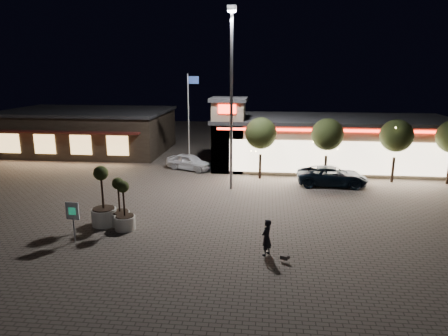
# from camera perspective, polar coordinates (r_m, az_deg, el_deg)

# --- Properties ---
(ground) EXTENTS (90.00, 90.00, 0.00)m
(ground) POSITION_cam_1_polar(r_m,az_deg,el_deg) (21.60, -6.34, -8.93)
(ground) COLOR #61574E
(ground) RESTS_ON ground
(retail_building) EXTENTS (20.40, 8.40, 6.10)m
(retail_building) POSITION_cam_1_polar(r_m,az_deg,el_deg) (36.09, 14.17, 3.73)
(retail_building) COLOR gray
(retail_building) RESTS_ON ground
(restaurant_building) EXTENTS (16.40, 11.00, 4.30)m
(restaurant_building) POSITION_cam_1_polar(r_m,az_deg,el_deg) (43.94, -18.79, 5.12)
(restaurant_building) COLOR #382D23
(restaurant_building) RESTS_ON ground
(floodlight_pole) EXTENTS (0.60, 0.40, 12.38)m
(floodlight_pole) POSITION_cam_1_polar(r_m,az_deg,el_deg) (27.54, 1.07, 11.16)
(floodlight_pole) COLOR gray
(floodlight_pole) RESTS_ON ground
(flagpole) EXTENTS (0.95, 0.10, 8.00)m
(flagpole) POSITION_cam_1_polar(r_m,az_deg,el_deg) (33.22, -4.93, 7.66)
(flagpole) COLOR white
(flagpole) RESTS_ON ground
(string_tree_a) EXTENTS (2.42, 2.42, 4.79)m
(string_tree_a) POSITION_cam_1_polar(r_m,az_deg,el_deg) (30.78, 5.28, 4.93)
(string_tree_a) COLOR #332319
(string_tree_a) RESTS_ON ground
(string_tree_b) EXTENTS (2.42, 2.42, 4.79)m
(string_tree_b) POSITION_cam_1_polar(r_m,az_deg,el_deg) (31.10, 14.56, 4.63)
(string_tree_b) COLOR #332319
(string_tree_b) RESTS_ON ground
(string_tree_c) EXTENTS (2.42, 2.42, 4.79)m
(string_tree_c) POSITION_cam_1_polar(r_m,az_deg,el_deg) (32.21, 23.41, 4.24)
(string_tree_c) COLOR #332319
(string_tree_c) RESTS_ON ground
(pickup_truck) EXTENTS (5.12, 2.40, 1.42)m
(pickup_truck) POSITION_cam_1_polar(r_m,az_deg,el_deg) (30.44, 15.19, -1.10)
(pickup_truck) COLOR black
(pickup_truck) RESTS_ON ground
(white_sedan) EXTENTS (4.35, 3.03, 1.37)m
(white_sedan) POSITION_cam_1_polar(r_m,az_deg,el_deg) (34.05, -4.96, 0.89)
(white_sedan) COLOR white
(white_sedan) RESTS_ON ground
(pedestrian) EXTENTS (0.67, 0.75, 1.73)m
(pedestrian) POSITION_cam_1_polar(r_m,az_deg,el_deg) (18.66, 6.09, -9.84)
(pedestrian) COLOR black
(pedestrian) RESTS_ON ground
(dog) EXTENTS (0.45, 0.27, 0.24)m
(dog) POSITION_cam_1_polar(r_m,az_deg,el_deg) (18.36, 8.79, -12.50)
(dog) COLOR #59514C
(dog) RESTS_ON ground
(planter_left) EXTENTS (1.36, 1.36, 3.35)m
(planter_left) POSITION_cam_1_polar(r_m,az_deg,el_deg) (22.92, -16.85, -5.33)
(planter_left) COLOR silver
(planter_left) RESTS_ON ground
(planter_mid) EXTENTS (1.11, 1.11, 2.72)m
(planter_mid) POSITION_cam_1_polar(r_m,az_deg,el_deg) (22.03, -14.01, -6.46)
(planter_mid) COLOR silver
(planter_mid) RESTS_ON ground
(planter_right) EXTENTS (1.10, 1.10, 2.70)m
(planter_right) POSITION_cam_1_polar(r_m,az_deg,el_deg) (22.74, -14.68, -5.87)
(planter_right) COLOR silver
(planter_right) RESTS_ON ground
(valet_sign) EXTENTS (0.69, 0.13, 2.07)m
(valet_sign) POSITION_cam_1_polar(r_m,az_deg,el_deg) (21.02, -20.80, -6.21)
(valet_sign) COLOR gray
(valet_sign) RESTS_ON ground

